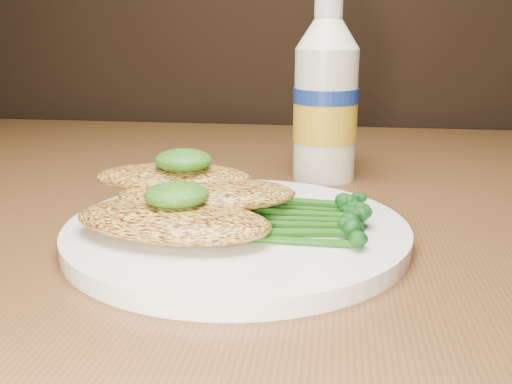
# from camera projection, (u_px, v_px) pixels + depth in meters

# --- Properties ---
(plate) EXTENTS (0.27, 0.27, 0.01)m
(plate) POSITION_uv_depth(u_px,v_px,m) (237.00, 232.00, 0.48)
(plate) COLOR white
(plate) RESTS_ON dining_table
(chicken_front) EXTENTS (0.16, 0.10, 0.02)m
(chicken_front) POSITION_uv_depth(u_px,v_px,m) (173.00, 221.00, 0.44)
(chicken_front) COLOR gold
(chicken_front) RESTS_ON plate
(chicken_mid) EXTENTS (0.16, 0.10, 0.02)m
(chicken_mid) POSITION_uv_depth(u_px,v_px,m) (207.00, 195.00, 0.48)
(chicken_mid) COLOR gold
(chicken_mid) RESTS_ON plate
(chicken_back) EXTENTS (0.14, 0.08, 0.02)m
(chicken_back) POSITION_uv_depth(u_px,v_px,m) (173.00, 177.00, 0.51)
(chicken_back) COLOR gold
(chicken_back) RESTS_ON plate
(pesto_front) EXTENTS (0.06, 0.06, 0.02)m
(pesto_front) POSITION_uv_depth(u_px,v_px,m) (177.00, 195.00, 0.44)
(pesto_front) COLOR #093708
(pesto_front) RESTS_ON chicken_front
(pesto_back) EXTENTS (0.05, 0.05, 0.02)m
(pesto_back) POSITION_uv_depth(u_px,v_px,m) (183.00, 160.00, 0.50)
(pesto_back) COLOR #093708
(pesto_back) RESTS_ON chicken_back
(broccolini_bundle) EXTENTS (0.15, 0.13, 0.02)m
(broccolini_bundle) POSITION_uv_depth(u_px,v_px,m) (291.00, 212.00, 0.47)
(broccolini_bundle) COLOR #1E5412
(broccolini_bundle) RESTS_ON plate
(mayo_bottle) EXTENTS (0.08, 0.08, 0.20)m
(mayo_bottle) POSITION_uv_depth(u_px,v_px,m) (326.00, 89.00, 0.64)
(mayo_bottle) COLOR white
(mayo_bottle) RESTS_ON dining_table
(pepper_grinder) EXTENTS (0.05, 0.05, 0.10)m
(pepper_grinder) POSITION_uv_depth(u_px,v_px,m) (323.00, 124.00, 0.71)
(pepper_grinder) COLOR black
(pepper_grinder) RESTS_ON dining_table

